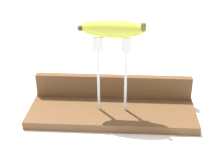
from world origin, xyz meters
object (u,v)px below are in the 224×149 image
(banana_raised_center, at_px, (112,29))
(banana_chunk_near, at_px, (180,87))
(fork_stand_center, at_px, (112,69))
(fork_fallen_far, at_px, (154,71))

(banana_raised_center, distance_m, banana_chunk_near, 0.32)
(fork_stand_center, xyz_separation_m, banana_chunk_near, (0.19, 0.14, -0.12))
(fork_stand_center, distance_m, fork_fallen_far, 0.34)
(fork_stand_center, distance_m, banana_raised_center, 0.10)
(fork_fallen_far, bearing_deg, banana_chunk_near, -66.33)
(banana_raised_center, relative_size, banana_chunk_near, 2.73)
(fork_fallen_far, height_order, banana_chunk_near, banana_chunk_near)
(fork_stand_center, relative_size, banana_raised_center, 1.23)
(banana_raised_center, relative_size, fork_fallen_far, 0.85)
(banana_raised_center, height_order, fork_fallen_far, banana_raised_center)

